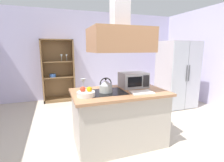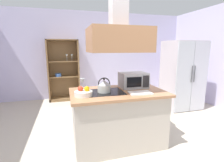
{
  "view_description": "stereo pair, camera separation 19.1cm",
  "coord_description": "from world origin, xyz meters",
  "views": [
    {
      "loc": [
        -1.18,
        -2.47,
        1.58
      ],
      "look_at": [
        -0.2,
        0.32,
        1.0
      ],
      "focal_mm": 27.09,
      "sensor_mm": 36.0,
      "label": 1
    },
    {
      "loc": [
        -0.99,
        -2.53,
        1.58
      ],
      "look_at": [
        -0.2,
        0.32,
        1.0
      ],
      "focal_mm": 27.09,
      "sensor_mm": 36.0,
      "label": 2
    }
  ],
  "objects": [
    {
      "name": "wine_glass_on_counter",
      "position": [
        -0.74,
        0.14,
        1.05
      ],
      "size": [
        0.08,
        0.08,
        0.21
      ],
      "color": "silver",
      "rests_on": "kitchen_island"
    },
    {
      "name": "cutting_board",
      "position": [
        0.09,
        -0.25,
        0.91
      ],
      "size": [
        0.36,
        0.27,
        0.02
      ],
      "primitive_type": "cube",
      "rotation": [
        0.0,
        0.0,
        -0.08
      ],
      "color": "white",
      "rests_on": "kitchen_island"
    },
    {
      "name": "microwave",
      "position": [
        0.14,
        0.16,
        1.03
      ],
      "size": [
        0.46,
        0.35,
        0.26
      ],
      "color": "#B7BABF",
      "rests_on": "kitchen_island"
    },
    {
      "name": "kitchen_island",
      "position": [
        -0.2,
        -0.03,
        0.45
      ],
      "size": [
        1.5,
        0.91,
        0.9
      ],
      "color": "#BDB2A3",
      "rests_on": "ground"
    },
    {
      "name": "wall_back",
      "position": [
        0.0,
        3.0,
        1.35
      ],
      "size": [
        6.0,
        0.12,
        2.7
      ],
      "primitive_type": "cube",
      "color": "silver",
      "rests_on": "ground"
    },
    {
      "name": "kettle",
      "position": [
        -0.42,
        -0.03,
        1.0
      ],
      "size": [
        0.21,
        0.21,
        0.23
      ],
      "color": "#BABEB7",
      "rests_on": "kitchen_island"
    },
    {
      "name": "ground_plane",
      "position": [
        0.0,
        0.0,
        0.0
      ],
      "size": [
        7.8,
        7.8,
        0.0
      ],
      "primitive_type": "plane",
      "color": "#BFB4A0"
    },
    {
      "name": "range_hood",
      "position": [
        -0.2,
        -0.03,
        1.8
      ],
      "size": [
        0.9,
        0.7,
        1.18
      ],
      "color": "#B67C52"
    },
    {
      "name": "dish_cabinet",
      "position": [
        -1.04,
        2.78,
        0.81
      ],
      "size": [
        0.91,
        0.4,
        1.83
      ],
      "color": "brown",
      "rests_on": "ground"
    },
    {
      "name": "fruit_bowl",
      "position": [
        -0.76,
        -0.15,
        0.95
      ],
      "size": [
        0.26,
        0.26,
        0.14
      ],
      "color": "silver",
      "rests_on": "kitchen_island"
    },
    {
      "name": "refrigerator",
      "position": [
        1.97,
        1.2,
        0.88
      ],
      "size": [
        0.9,
        0.77,
        1.76
      ],
      "color": "#BBB2B7",
      "rests_on": "ground"
    }
  ]
}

